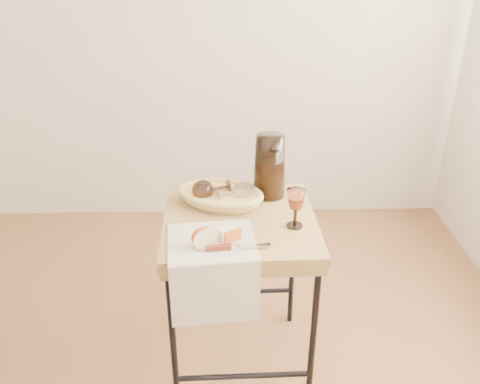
{
  "coord_description": "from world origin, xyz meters",
  "views": [
    {
      "loc": [
        0.41,
        -1.21,
        1.67
      ],
      "look_at": [
        0.45,
        0.42,
        0.84
      ],
      "focal_mm": 38.18,
      "sensor_mm": 36.0,
      "label": 1
    }
  ],
  "objects_px": {
    "tea_towel": "(212,242)",
    "wine_goblet": "(295,209)",
    "goblet_lying_a": "(214,189)",
    "apple_half": "(203,237)",
    "bread_basket": "(221,197)",
    "table_knife": "(236,246)",
    "pitcher": "(270,166)",
    "side_table": "(240,295)",
    "goblet_lying_b": "(232,193)"
  },
  "relations": [
    {
      "from": "goblet_lying_b",
      "to": "wine_goblet",
      "type": "relative_size",
      "value": 0.91
    },
    {
      "from": "side_table",
      "to": "apple_half",
      "type": "relative_size",
      "value": 8.71
    },
    {
      "from": "apple_half",
      "to": "tea_towel",
      "type": "bearing_deg",
      "value": 35.03
    },
    {
      "from": "tea_towel",
      "to": "bread_basket",
      "type": "bearing_deg",
      "value": 78.29
    },
    {
      "from": "side_table",
      "to": "pitcher",
      "type": "xyz_separation_m",
      "value": [
        0.12,
        0.19,
        0.49
      ]
    },
    {
      "from": "apple_half",
      "to": "table_knife",
      "type": "distance_m",
      "value": 0.11
    },
    {
      "from": "bread_basket",
      "to": "table_knife",
      "type": "xyz_separation_m",
      "value": [
        0.05,
        -0.34,
        -0.01
      ]
    },
    {
      "from": "tea_towel",
      "to": "goblet_lying_b",
      "type": "height_order",
      "value": "goblet_lying_b"
    },
    {
      "from": "bread_basket",
      "to": "table_knife",
      "type": "relative_size",
      "value": 1.4
    },
    {
      "from": "wine_goblet",
      "to": "apple_half",
      "type": "relative_size",
      "value": 1.79
    },
    {
      "from": "pitcher",
      "to": "apple_half",
      "type": "height_order",
      "value": "pitcher"
    },
    {
      "from": "pitcher",
      "to": "wine_goblet",
      "type": "height_order",
      "value": "pitcher"
    },
    {
      "from": "tea_towel",
      "to": "table_knife",
      "type": "height_order",
      "value": "table_knife"
    },
    {
      "from": "bread_basket",
      "to": "goblet_lying_a",
      "type": "xyz_separation_m",
      "value": [
        -0.03,
        0.01,
        0.03
      ]
    },
    {
      "from": "wine_goblet",
      "to": "apple_half",
      "type": "bearing_deg",
      "value": -157.65
    },
    {
      "from": "side_table",
      "to": "goblet_lying_a",
      "type": "xyz_separation_m",
      "value": [
        -0.1,
        0.14,
        0.42
      ]
    },
    {
      "from": "side_table",
      "to": "goblet_lying_b",
      "type": "height_order",
      "value": "goblet_lying_b"
    },
    {
      "from": "goblet_lying_b",
      "to": "wine_goblet",
      "type": "xyz_separation_m",
      "value": [
        0.22,
        -0.17,
        0.02
      ]
    },
    {
      "from": "pitcher",
      "to": "tea_towel",
      "type": "bearing_deg",
      "value": -105.03
    },
    {
      "from": "side_table",
      "to": "table_knife",
      "type": "bearing_deg",
      "value": -95.14
    },
    {
      "from": "bread_basket",
      "to": "tea_towel",
      "type": "bearing_deg",
      "value": -76.39
    },
    {
      "from": "goblet_lying_a",
      "to": "apple_half",
      "type": "bearing_deg",
      "value": 66.07
    },
    {
      "from": "tea_towel",
      "to": "goblet_lying_a",
      "type": "height_order",
      "value": "goblet_lying_a"
    },
    {
      "from": "pitcher",
      "to": "table_knife",
      "type": "distance_m",
      "value": 0.44
    },
    {
      "from": "bread_basket",
      "to": "table_knife",
      "type": "bearing_deg",
      "value": -61.52
    },
    {
      "from": "side_table",
      "to": "tea_towel",
      "type": "relative_size",
      "value": 2.41
    },
    {
      "from": "pitcher",
      "to": "table_knife",
      "type": "height_order",
      "value": "pitcher"
    },
    {
      "from": "wine_goblet",
      "to": "apple_half",
      "type": "xyz_separation_m",
      "value": [
        -0.32,
        -0.13,
        -0.03
      ]
    },
    {
      "from": "apple_half",
      "to": "table_knife",
      "type": "bearing_deg",
      "value": -24.42
    },
    {
      "from": "bread_basket",
      "to": "wine_goblet",
      "type": "xyz_separation_m",
      "value": [
        0.27,
        -0.19,
        0.05
      ]
    },
    {
      "from": "side_table",
      "to": "pitcher",
      "type": "bearing_deg",
      "value": 57.21
    },
    {
      "from": "tea_towel",
      "to": "wine_goblet",
      "type": "relative_size",
      "value": 2.02
    },
    {
      "from": "pitcher",
      "to": "goblet_lying_b",
      "type": "bearing_deg",
      "value": -132.88
    },
    {
      "from": "side_table",
      "to": "tea_towel",
      "type": "height_order",
      "value": "tea_towel"
    },
    {
      "from": "tea_towel",
      "to": "wine_goblet",
      "type": "height_order",
      "value": "wine_goblet"
    },
    {
      "from": "goblet_lying_b",
      "to": "wine_goblet",
      "type": "height_order",
      "value": "wine_goblet"
    },
    {
      "from": "side_table",
      "to": "goblet_lying_a",
      "type": "height_order",
      "value": "goblet_lying_a"
    },
    {
      "from": "side_table",
      "to": "goblet_lying_b",
      "type": "relative_size",
      "value": 5.34
    },
    {
      "from": "tea_towel",
      "to": "pitcher",
      "type": "distance_m",
      "value": 0.44
    },
    {
      "from": "wine_goblet",
      "to": "table_knife",
      "type": "relative_size",
      "value": 0.69
    },
    {
      "from": "goblet_lying_b",
      "to": "bread_basket",
      "type": "bearing_deg",
      "value": 142.36
    },
    {
      "from": "side_table",
      "to": "pitcher",
      "type": "height_order",
      "value": "pitcher"
    },
    {
      "from": "side_table",
      "to": "goblet_lying_b",
      "type": "bearing_deg",
      "value": 104.59
    },
    {
      "from": "side_table",
      "to": "apple_half",
      "type": "distance_m",
      "value": 0.47
    },
    {
      "from": "bread_basket",
      "to": "apple_half",
      "type": "distance_m",
      "value": 0.33
    },
    {
      "from": "goblet_lying_a",
      "to": "apple_half",
      "type": "relative_size",
      "value": 1.71
    },
    {
      "from": "side_table",
      "to": "goblet_lying_a",
      "type": "bearing_deg",
      "value": 125.95
    },
    {
      "from": "goblet_lying_a",
      "to": "pitcher",
      "type": "height_order",
      "value": "pitcher"
    },
    {
      "from": "tea_towel",
      "to": "wine_goblet",
      "type": "bearing_deg",
      "value": 12.8
    },
    {
      "from": "goblet_lying_a",
      "to": "pitcher",
      "type": "relative_size",
      "value": 0.48
    }
  ]
}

